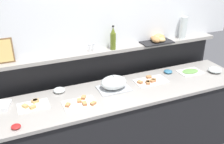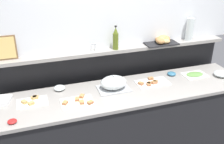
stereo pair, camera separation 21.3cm
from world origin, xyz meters
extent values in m
plane|color=#4C4C51|center=(0.00, 0.60, 0.00)|extent=(12.00, 12.00, 0.00)
cube|color=black|center=(0.00, 0.00, 0.44)|extent=(2.73, 0.62, 0.89)
cube|color=gray|center=(0.00, 0.00, 0.91)|extent=(2.77, 0.66, 0.03)
cube|color=black|center=(0.00, 0.51, 0.61)|extent=(2.88, 0.08, 1.21)
cube|color=gray|center=(0.00, 0.46, 1.23)|extent=(2.88, 0.22, 0.04)
cube|color=white|center=(-0.97, 0.06, 0.93)|extent=(0.29, 0.19, 0.01)
cube|color=tan|center=(-0.95, 0.12, 0.94)|extent=(0.07, 0.06, 0.01)
cube|color=#E5C666|center=(-0.95, 0.12, 0.95)|extent=(0.07, 0.06, 0.01)
cube|color=tan|center=(-0.95, 0.12, 0.95)|extent=(0.07, 0.06, 0.01)
cube|color=tan|center=(-1.04, 0.06, 0.94)|extent=(0.06, 0.07, 0.01)
cube|color=#E5C666|center=(-1.04, 0.06, 0.95)|extent=(0.06, 0.07, 0.01)
cube|color=tan|center=(-1.04, 0.06, 0.95)|extent=(0.06, 0.07, 0.01)
cube|color=tan|center=(-0.94, 0.12, 0.94)|extent=(0.06, 0.05, 0.01)
cube|color=#E5C666|center=(-0.94, 0.12, 0.95)|extent=(0.06, 0.05, 0.01)
cube|color=tan|center=(-0.94, 0.12, 0.95)|extent=(0.06, 0.05, 0.01)
cube|color=tan|center=(-0.98, 0.01, 0.94)|extent=(0.07, 0.06, 0.01)
cube|color=#E5C666|center=(-0.98, 0.01, 0.95)|extent=(0.07, 0.06, 0.01)
cube|color=tan|center=(-0.98, 0.01, 0.95)|extent=(0.07, 0.06, 0.01)
cube|color=silver|center=(0.34, 0.07, 0.93)|extent=(0.37, 0.21, 0.01)
cube|color=#AD7A47|center=(0.36, 0.05, 0.94)|extent=(0.07, 0.06, 0.01)
cube|color=#D1664C|center=(0.36, 0.05, 0.95)|extent=(0.07, 0.06, 0.01)
cube|color=#AD7A47|center=(0.36, 0.05, 0.95)|extent=(0.07, 0.06, 0.01)
cube|color=#AD7A47|center=(0.27, 0.02, 0.94)|extent=(0.05, 0.07, 0.01)
cube|color=#D1664C|center=(0.27, 0.02, 0.95)|extent=(0.05, 0.07, 0.01)
cube|color=#AD7A47|center=(0.27, 0.02, 0.95)|extent=(0.05, 0.07, 0.01)
cube|color=#AD7A47|center=(0.28, 0.04, 0.94)|extent=(0.07, 0.06, 0.01)
cube|color=#D1664C|center=(0.28, 0.04, 0.95)|extent=(0.07, 0.06, 0.01)
cube|color=#AD7A47|center=(0.28, 0.04, 0.95)|extent=(0.07, 0.06, 0.01)
cube|color=#AD7A47|center=(0.19, 0.06, 0.94)|extent=(0.06, 0.07, 0.01)
cube|color=#D1664C|center=(0.19, 0.06, 0.95)|extent=(0.06, 0.07, 0.01)
cube|color=#AD7A47|center=(0.19, 0.06, 0.95)|extent=(0.06, 0.07, 0.01)
cube|color=#AD7A47|center=(0.34, 0.04, 0.94)|extent=(0.06, 0.05, 0.01)
cube|color=#D1664C|center=(0.34, 0.04, 0.95)|extent=(0.06, 0.05, 0.01)
cube|color=#AD7A47|center=(0.34, 0.04, 0.95)|extent=(0.06, 0.05, 0.01)
cube|color=#AD7A47|center=(0.35, 0.14, 0.94)|extent=(0.06, 0.04, 0.01)
cube|color=#D1664C|center=(0.35, 0.14, 0.95)|extent=(0.06, 0.04, 0.01)
cube|color=#AD7A47|center=(0.35, 0.14, 0.95)|extent=(0.06, 0.04, 0.01)
cube|color=white|center=(-0.55, -0.07, 0.93)|extent=(0.32, 0.21, 0.01)
cube|color=#B7844C|center=(-0.49, -0.01, 0.94)|extent=(0.06, 0.07, 0.01)
cube|color=#B24738|center=(-0.49, -0.01, 0.95)|extent=(0.06, 0.07, 0.01)
cube|color=#B7844C|center=(-0.49, -0.01, 0.95)|extent=(0.06, 0.07, 0.01)
cube|color=#B7844C|center=(-0.51, -0.12, 0.94)|extent=(0.04, 0.06, 0.01)
cube|color=#B24738|center=(-0.51, -0.12, 0.95)|extent=(0.04, 0.06, 0.01)
cube|color=#B7844C|center=(-0.51, -0.12, 0.95)|extent=(0.04, 0.06, 0.01)
cube|color=#B7844C|center=(-0.44, -0.15, 0.94)|extent=(0.07, 0.06, 0.01)
cube|color=#B24738|center=(-0.44, -0.15, 0.95)|extent=(0.07, 0.06, 0.01)
cube|color=#B7844C|center=(-0.44, -0.15, 0.95)|extent=(0.07, 0.06, 0.01)
cube|color=#B7844C|center=(-0.54, -0.05, 0.94)|extent=(0.05, 0.06, 0.01)
cube|color=#B24738|center=(-0.54, -0.05, 0.95)|extent=(0.05, 0.06, 0.01)
cube|color=#B7844C|center=(-0.54, -0.05, 0.95)|extent=(0.05, 0.06, 0.01)
cube|color=#B7844C|center=(-0.67, -0.08, 0.94)|extent=(0.06, 0.07, 0.01)
cube|color=#B24738|center=(-0.67, -0.08, 0.95)|extent=(0.06, 0.07, 0.01)
cube|color=#B7844C|center=(-0.67, -0.08, 0.95)|extent=(0.06, 0.07, 0.01)
cube|color=white|center=(0.90, 0.09, 0.93)|extent=(0.28, 0.20, 0.01)
ellipsoid|color=#66994C|center=(0.90, 0.09, 0.94)|extent=(0.21, 0.14, 0.01)
cube|color=#B7BABF|center=(-0.12, 0.07, 0.93)|extent=(0.34, 0.24, 0.01)
ellipsoid|color=silver|center=(-0.12, 0.07, 1.00)|extent=(0.28, 0.23, 0.14)
sphere|color=#B7BABF|center=(-0.12, 0.07, 1.08)|extent=(0.02, 0.02, 0.02)
ellipsoid|color=silver|center=(-0.68, 0.23, 0.95)|extent=(0.12, 0.12, 0.05)
ellipsoid|color=#F28C4C|center=(-0.68, 0.23, 0.94)|extent=(0.09, 0.09, 0.03)
ellipsoid|color=silver|center=(1.18, -0.02, 0.96)|extent=(0.16, 0.16, 0.07)
ellipsoid|color=#F28C4C|center=(1.18, -0.02, 0.94)|extent=(0.13, 0.13, 0.04)
ellipsoid|color=teal|center=(0.65, 0.18, 0.94)|extent=(0.10, 0.10, 0.04)
ellipsoid|color=red|center=(-1.15, -0.22, 0.94)|extent=(0.08, 0.08, 0.03)
cube|color=white|center=(-1.26, 0.17, 0.94)|extent=(0.21, 0.21, 0.03)
cylinder|color=#56661E|center=(0.01, 0.40, 1.34)|extent=(0.06, 0.06, 0.19)
cone|color=#56661E|center=(0.01, 0.40, 1.47)|extent=(0.05, 0.05, 0.07)
cylinder|color=black|center=(0.01, 0.40, 1.52)|extent=(0.03, 0.03, 0.02)
cylinder|color=white|center=(-0.26, 0.43, 1.29)|extent=(0.03, 0.03, 0.08)
cylinder|color=#B7BABF|center=(-0.26, 0.43, 1.33)|extent=(0.03, 0.03, 0.01)
cylinder|color=white|center=(-0.22, 0.43, 1.29)|extent=(0.03, 0.03, 0.08)
cylinder|color=#B7BABF|center=(-0.22, 0.43, 1.33)|extent=(0.03, 0.03, 0.01)
cube|color=black|center=(0.59, 0.43, 1.26)|extent=(0.40, 0.26, 0.02)
ellipsoid|color=#AD7A47|center=(0.69, 0.46, 1.29)|extent=(0.10, 0.17, 0.06)
ellipsoid|color=tan|center=(0.63, 0.36, 1.29)|extent=(0.13, 0.10, 0.05)
ellipsoid|color=#B7844C|center=(0.69, 0.45, 1.30)|extent=(0.13, 0.16, 0.06)
ellipsoid|color=#AD7A47|center=(0.56, 0.38, 1.30)|extent=(0.12, 0.15, 0.07)
ellipsoid|color=tan|center=(0.60, 0.44, 1.29)|extent=(0.14, 0.11, 0.06)
ellipsoid|color=#AD7A47|center=(0.57, 0.42, 1.30)|extent=(0.11, 0.16, 0.06)
ellipsoid|color=tan|center=(0.65, 0.48, 1.30)|extent=(0.15, 0.13, 0.07)
cube|color=brown|center=(-1.17, 0.47, 1.38)|extent=(0.23, 0.05, 0.25)
cube|color=#E0B766|center=(-1.17, 0.46, 1.38)|extent=(0.20, 0.04, 0.22)
cylinder|color=silver|center=(0.99, 0.43, 1.39)|extent=(0.09, 0.09, 0.28)
camera|label=1|loc=(-1.09, -2.17, 2.29)|focal=41.45mm
camera|label=2|loc=(-0.89, -2.24, 2.29)|focal=41.45mm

